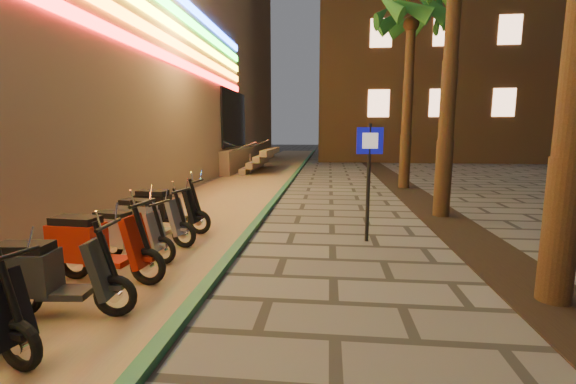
# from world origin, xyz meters

# --- Properties ---
(ground) EXTENTS (120.00, 120.00, 0.00)m
(ground) POSITION_xyz_m (0.00, 0.00, 0.00)
(ground) COLOR #474442
(ground) RESTS_ON ground
(parking_strip) EXTENTS (3.40, 60.00, 0.01)m
(parking_strip) POSITION_xyz_m (-2.60, 10.00, 0.01)
(parking_strip) COLOR #8C7251
(parking_strip) RESTS_ON ground
(green_curb) EXTENTS (0.18, 60.00, 0.10)m
(green_curb) POSITION_xyz_m (-0.90, 10.00, 0.05)
(green_curb) COLOR #21593A
(green_curb) RESTS_ON ground
(planting_strip) EXTENTS (1.20, 40.00, 0.02)m
(planting_strip) POSITION_xyz_m (3.60, 5.00, 0.01)
(planting_strip) COLOR black
(planting_strip) RESTS_ON ground
(apartment_block) EXTENTS (18.00, 16.06, 25.00)m
(apartment_block) POSITION_xyz_m (9.00, 32.00, 12.50)
(apartment_block) COLOR brown
(apartment_block) RESTS_ON ground
(palm_d) EXTENTS (2.97, 3.02, 7.16)m
(palm_d) POSITION_xyz_m (3.60, 12.00, 5.94)
(palm_d) COLOR #472D19
(palm_d) RESTS_ON ground
(pedestrian_sign) EXTENTS (0.50, 0.11, 2.29)m
(pedestrian_sign) POSITION_xyz_m (1.51, 4.52, 1.48)
(pedestrian_sign) COLOR black
(pedestrian_sign) RESTS_ON ground
(scooter_5) EXTENTS (1.64, 0.61, 1.15)m
(scooter_5) POSITION_xyz_m (-2.47, 0.96, 0.50)
(scooter_5) COLOR black
(scooter_5) RESTS_ON ground
(scooter_6) EXTENTS (1.74, 0.62, 1.22)m
(scooter_6) POSITION_xyz_m (-2.58, 2.04, 0.53)
(scooter_6) COLOR black
(scooter_6) RESTS_ON ground
(scooter_7) EXTENTS (1.51, 0.66, 1.06)m
(scooter_7) POSITION_xyz_m (-2.62, 2.95, 0.46)
(scooter_7) COLOR black
(scooter_7) RESTS_ON ground
(scooter_8) EXTENTS (1.60, 0.70, 1.12)m
(scooter_8) POSITION_xyz_m (-2.65, 3.86, 0.49)
(scooter_8) COLOR black
(scooter_8) RESTS_ON ground
(scooter_9) EXTENTS (1.67, 0.61, 1.18)m
(scooter_9) POSITION_xyz_m (-2.73, 4.75, 0.51)
(scooter_9) COLOR black
(scooter_9) RESTS_ON ground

